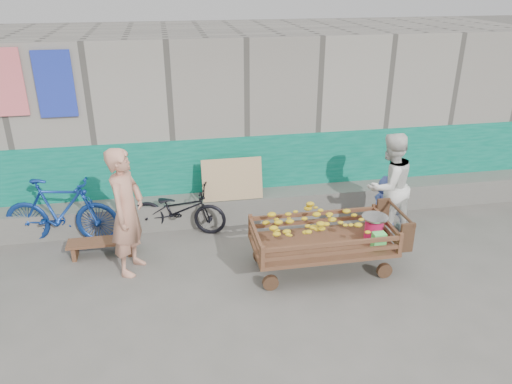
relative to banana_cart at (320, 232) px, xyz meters
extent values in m
plane|color=#595751|center=(-1.30, -0.53, -0.62)|extent=(80.00, 80.00, 0.00)
cube|color=gray|center=(-1.30, 3.57, 0.88)|extent=(12.00, 3.00, 3.00)
cube|color=#026B4F|center=(-1.30, 2.05, 0.08)|extent=(12.00, 0.03, 1.40)
cube|color=#5E5D57|center=(-1.30, 1.82, -0.39)|extent=(12.00, 0.50, 0.45)
cube|color=tan|center=(-1.00, 1.69, 0.18)|extent=(1.00, 0.19, 0.68)
cube|color=#F76C75|center=(-4.30, 2.03, 1.83)|extent=(0.55, 0.03, 1.00)
cube|color=#2438B9|center=(-3.60, 2.03, 1.78)|extent=(0.55, 0.03, 1.00)
cube|color=#55371F|center=(0.04, 0.00, -0.21)|extent=(1.96, 0.98, 0.05)
cylinder|color=#392714|center=(-0.78, -0.36, -0.51)|extent=(0.22, 0.07, 0.22)
cube|color=#55371F|center=(-0.91, -0.45, -0.03)|extent=(0.05, 0.05, 0.30)
cylinder|color=#392714|center=(-0.78, 0.36, -0.51)|extent=(0.22, 0.07, 0.22)
cube|color=#55371F|center=(-0.91, 0.46, -0.03)|extent=(0.05, 0.05, 0.30)
cylinder|color=#392714|center=(0.85, -0.36, -0.51)|extent=(0.22, 0.07, 0.22)
cube|color=#55371F|center=(0.98, -0.45, -0.03)|extent=(0.05, 0.05, 0.30)
cylinder|color=#392714|center=(0.85, 0.36, -0.51)|extent=(0.22, 0.07, 0.22)
cube|color=#55371F|center=(0.98, 0.46, -0.03)|extent=(0.05, 0.05, 0.30)
cube|color=#55371F|center=(0.04, -0.45, -0.07)|extent=(1.89, 0.04, 0.05)
cube|color=#55371F|center=(0.04, -0.45, 0.06)|extent=(1.89, 0.04, 0.05)
cube|color=#55371F|center=(0.04, 0.46, -0.07)|extent=(1.89, 0.04, 0.05)
cube|color=#55371F|center=(0.04, 0.46, 0.06)|extent=(1.89, 0.04, 0.05)
cube|color=#55371F|center=(-0.91, 0.00, -0.07)|extent=(0.04, 0.91, 0.05)
cube|color=#55371F|center=(-0.91, 0.00, 0.06)|extent=(0.04, 0.91, 0.05)
cube|color=#55371F|center=(0.98, 0.00, -0.07)|extent=(0.04, 0.91, 0.05)
cube|color=#55371F|center=(0.98, 0.00, 0.06)|extent=(0.04, 0.91, 0.05)
cylinder|color=#392714|center=(1.18, 0.00, 0.20)|extent=(0.04, 0.87, 0.04)
cube|color=#392714|center=(1.10, 0.41, 0.01)|extent=(0.20, 0.04, 0.44)
cube|color=#392714|center=(1.10, -0.40, 0.01)|extent=(0.20, 0.04, 0.44)
ellipsoid|color=gold|center=(-0.07, 0.00, 0.06)|extent=(1.41, 0.76, 0.48)
cylinder|color=#EF1A5E|center=(0.80, 0.00, -0.04)|extent=(0.26, 0.26, 0.28)
cylinder|color=silver|center=(0.80, 0.00, 0.11)|extent=(0.03, 0.03, 0.07)
cylinder|color=silver|center=(0.80, 0.00, 0.15)|extent=(0.37, 0.37, 0.02)
cube|color=#58F469|center=(0.74, -0.30, -0.05)|extent=(0.17, 0.13, 0.24)
cube|color=#55371F|center=(-3.09, 0.98, -0.39)|extent=(1.01, 0.30, 0.04)
cube|color=#55371F|center=(-3.49, 0.98, -0.52)|extent=(0.06, 0.28, 0.20)
cube|color=#55371F|center=(-2.69, 0.98, -0.52)|extent=(0.06, 0.28, 0.20)
imported|color=tan|center=(-2.62, 0.50, 0.31)|extent=(0.66, 0.79, 1.85)
imported|color=white|center=(1.37, 0.82, 0.24)|extent=(1.01, 0.90, 1.72)
imported|color=#4051A1|center=(1.37, 0.89, -0.13)|extent=(0.56, 0.45, 0.99)
imported|color=black|center=(-1.91, 1.52, -0.21)|extent=(1.63, 0.94, 0.81)
imported|color=navy|center=(-3.71, 1.50, -0.08)|extent=(1.86, 0.85, 1.08)
camera|label=1|loc=(-2.00, -5.86, 3.34)|focal=35.00mm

